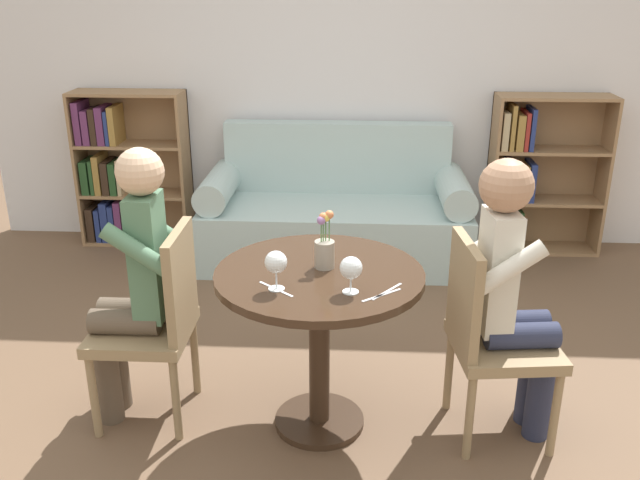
{
  "coord_description": "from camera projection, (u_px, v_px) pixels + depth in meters",
  "views": [
    {
      "loc": [
        0.15,
        -2.54,
        1.88
      ],
      "look_at": [
        0.0,
        0.05,
        0.87
      ],
      "focal_mm": 38.0,
      "sensor_mm": 36.0,
      "label": 1
    }
  ],
  "objects": [
    {
      "name": "bookshelf_right",
      "position": [
        531.0,
        177.0,
        4.85
      ],
      "size": [
        0.8,
        0.28,
        1.13
      ],
      "color": "#93704C",
      "rests_on": "ground_plane"
    },
    {
      "name": "wine_glass_right",
      "position": [
        351.0,
        269.0,
        2.57
      ],
      "size": [
        0.09,
        0.09,
        0.15
      ],
      "color": "white",
      "rests_on": "round_table"
    },
    {
      "name": "wine_glass_left",
      "position": [
        276.0,
        263.0,
        2.59
      ],
      "size": [
        0.09,
        0.09,
        0.16
      ],
      "color": "white",
      "rests_on": "round_table"
    },
    {
      "name": "chair_right",
      "position": [
        489.0,
        332.0,
        2.83
      ],
      "size": [
        0.47,
        0.47,
        0.9
      ],
      "rotation": [
        0.0,
        0.0,
        1.69
      ],
      "color": "#937A56",
      "rests_on": "ground_plane"
    },
    {
      "name": "flower_vase",
      "position": [
        325.0,
        247.0,
        2.79
      ],
      "size": [
        0.08,
        0.08,
        0.25
      ],
      "color": "#9E9384",
      "rests_on": "round_table"
    },
    {
      "name": "knife_left_setting",
      "position": [
        276.0,
        289.0,
        2.62
      ],
      "size": [
        0.15,
        0.13,
        0.0
      ],
      "color": "silver",
      "rests_on": "round_table"
    },
    {
      "name": "back_wall",
      "position": [
        339.0,
        58.0,
        4.78
      ],
      "size": [
        5.2,
        0.05,
        2.7
      ],
      "color": "silver",
      "rests_on": "ground_plane"
    },
    {
      "name": "round_table",
      "position": [
        319.0,
        307.0,
        2.84
      ],
      "size": [
        0.87,
        0.87,
        0.75
      ],
      "color": "#382619",
      "rests_on": "ground_plane"
    },
    {
      "name": "chair_left",
      "position": [
        157.0,
        318.0,
        2.95
      ],
      "size": [
        0.42,
        0.42,
        0.9
      ],
      "rotation": [
        0.0,
        0.0,
        -1.57
      ],
      "color": "#937A56",
      "rests_on": "ground_plane"
    },
    {
      "name": "ground_plane",
      "position": [
        319.0,
        423.0,
        3.06
      ],
      "size": [
        16.0,
        16.0,
        0.0
      ],
      "primitive_type": "plane",
      "color": "brown"
    },
    {
      "name": "bookshelf_left",
      "position": [
        121.0,
        171.0,
        5.01
      ],
      "size": [
        0.8,
        0.28,
        1.13
      ],
      "color": "#93704C",
      "rests_on": "ground_plane"
    },
    {
      "name": "couch",
      "position": [
        335.0,
        216.0,
        4.76
      ],
      "size": [
        1.83,
        0.8,
        0.92
      ],
      "color": "#A8C1C1",
      "rests_on": "ground_plane"
    },
    {
      "name": "person_right",
      "position": [
        513.0,
        293.0,
        2.78
      ],
      "size": [
        0.44,
        0.37,
        1.24
      ],
      "rotation": [
        0.0,
        0.0,
        1.69
      ],
      "color": "#282D47",
      "rests_on": "ground_plane"
    },
    {
      "name": "knife_right_setting",
      "position": [
        382.0,
        295.0,
        2.57
      ],
      "size": [
        0.16,
        0.13,
        0.0
      ],
      "color": "silver",
      "rests_on": "round_table"
    },
    {
      "name": "person_left",
      "position": [
        133.0,
        283.0,
        2.89
      ],
      "size": [
        0.42,
        0.34,
        1.25
      ],
      "rotation": [
        0.0,
        0.0,
        -1.57
      ],
      "color": "brown",
      "rests_on": "ground_plane"
    },
    {
      "name": "fork_left_setting",
      "position": [
        387.0,
        291.0,
        2.6
      ],
      "size": [
        0.12,
        0.16,
        0.0
      ],
      "color": "silver",
      "rests_on": "round_table"
    }
  ]
}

